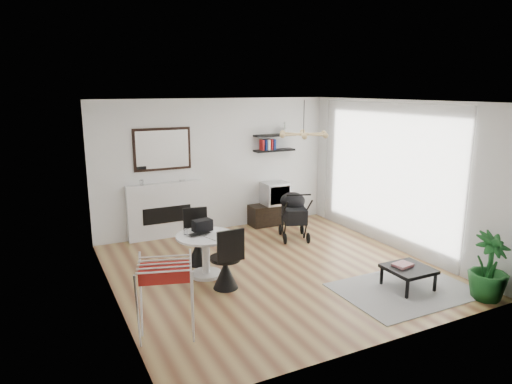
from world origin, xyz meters
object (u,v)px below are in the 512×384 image
tv_console (276,214)px  coffee_table (409,270)px  dining_table (206,249)px  drying_rack (166,299)px  crt_tv (275,193)px  potted_plant (489,267)px  stroller (294,217)px  fireplace (166,204)px

tv_console → coffee_table: size_ratio=1.89×
tv_console → dining_table: (-2.36, -2.02, 0.22)m
drying_rack → coffee_table: (3.56, -0.21, -0.21)m
drying_rack → coffee_table: 3.57m
crt_tv → coffee_table: (0.16, -3.78, -0.39)m
coffee_table → drying_rack: bearing=176.6°
potted_plant → dining_table: bearing=142.2°
tv_console → drying_rack: 4.96m
stroller → crt_tv: bearing=102.6°
crt_tv → dining_table: size_ratio=0.60×
crt_tv → drying_rack: drying_rack is taller
fireplace → coffee_table: size_ratio=3.46×
crt_tv → potted_plant: size_ratio=0.58×
drying_rack → stroller: bearing=54.9°
fireplace → crt_tv: 2.37m
dining_table → potted_plant: 4.10m
coffee_table → potted_plant: potted_plant is taller
fireplace → drying_rack: bearing=-105.6°
stroller → dining_table: bearing=-135.3°
crt_tv → coffee_table: 3.81m
fireplace → crt_tv: (2.37, -0.14, -0.00)m
tv_console → stroller: size_ratio=1.18×
stroller → coffee_table: size_ratio=1.60×
tv_console → dining_table: dining_table is taller
fireplace → crt_tv: size_ratio=3.94×
crt_tv → coffee_table: size_ratio=0.88×
crt_tv → drying_rack: 4.94m
tv_console → potted_plant: (0.88, -4.53, 0.25)m
tv_console → crt_tv: 0.46m
crt_tv → stroller: (-0.13, -1.00, -0.25)m
crt_tv → potted_plant: (0.90, -4.53, -0.21)m
fireplace → coffee_table: fireplace is taller
crt_tv → stroller: stroller is taller
tv_console → potted_plant: potted_plant is taller
dining_table → drying_rack: 1.89m
tv_console → coffee_table: bearing=-88.0°
dining_table → coffee_table: size_ratio=1.47×
fireplace → tv_console: fireplace is taller
crt_tv → potted_plant: 4.62m
stroller → coffee_table: (0.29, -2.78, -0.14)m
dining_table → stroller: 2.43m
crt_tv → dining_table: (-2.34, -2.02, -0.24)m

